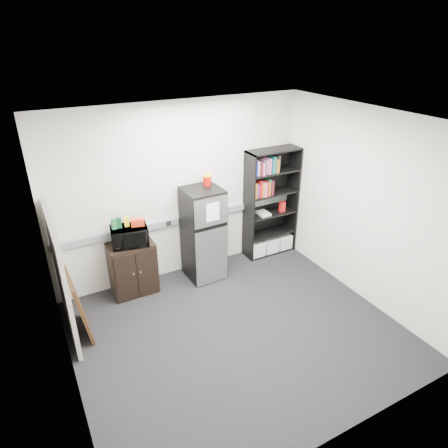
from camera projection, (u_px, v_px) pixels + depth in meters
name	position (u px, v px, depth m)	size (l,w,h in m)	color
floor	(238.00, 331.00, 5.22)	(4.00, 4.00, 0.00)	black
wall_back	(181.00, 192.00, 6.01)	(4.00, 0.02, 2.70)	silver
wall_right	(365.00, 208.00, 5.47)	(0.02, 3.50, 2.70)	silver
wall_left	(57.00, 288.00, 3.77)	(0.02, 3.50, 2.70)	silver
ceiling	(242.00, 123.00, 4.03)	(4.00, 3.50, 0.02)	white
electrical_raceway	(183.00, 220.00, 6.18)	(3.92, 0.05, 0.10)	gray
wall_note	(158.00, 183.00, 5.77)	(0.14, 0.00, 0.10)	white
bookshelf	(271.00, 204.00, 6.70)	(0.90, 0.34, 1.85)	black
cubicle_partition	(61.00, 277.00, 4.91)	(0.06, 1.30, 1.62)	#A39E91
cabinet	(133.00, 268.00, 5.84)	(0.65, 0.44, 0.81)	black
microwave	(129.00, 236.00, 5.59)	(0.50, 0.34, 0.28)	black
snack_box_a	(114.00, 224.00, 5.44)	(0.07, 0.05, 0.15)	#1A5B2A
snack_box_b	(119.00, 223.00, 5.47)	(0.07, 0.05, 0.15)	#0D3B22
snack_box_c	(127.00, 222.00, 5.52)	(0.07, 0.05, 0.14)	yellow
snack_bag	(138.00, 222.00, 5.55)	(0.18, 0.10, 0.10)	red
refrigerator	(204.00, 234.00, 6.10)	(0.56, 0.59, 1.47)	black
coffee_can	(207.00, 179.00, 5.90)	(0.13, 0.13, 0.18)	#A60C07
framed_poster	(79.00, 305.00, 5.03)	(0.16, 0.67, 0.85)	#321B0D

